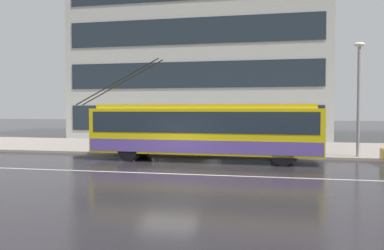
# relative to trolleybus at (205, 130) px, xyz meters

# --- Properties ---
(ground_plane) EXTENTS (160.00, 160.00, 0.00)m
(ground_plane) POSITION_rel_trolleybus_xyz_m (-1.04, -3.26, -1.59)
(ground_plane) COLOR #262227
(sidewalk_slab) EXTENTS (80.00, 10.00, 0.14)m
(sidewalk_slab) POSITION_rel_trolleybus_xyz_m (-1.04, 6.60, -1.52)
(sidewalk_slab) COLOR gray
(sidewalk_slab) RESTS_ON ground_plane
(lane_centre_line) EXTENTS (72.00, 0.14, 0.01)m
(lane_centre_line) POSITION_rel_trolleybus_xyz_m (-1.04, -4.46, -1.59)
(lane_centre_line) COLOR silver
(lane_centre_line) RESTS_ON ground_plane
(trolleybus) EXTENTS (12.97, 2.83, 5.30)m
(trolleybus) POSITION_rel_trolleybus_xyz_m (0.00, 0.00, 0.00)
(trolleybus) COLOR yellow
(trolleybus) RESTS_ON ground_plane
(bus_shelter) EXTENTS (4.15, 1.70, 2.46)m
(bus_shelter) POSITION_rel_trolleybus_xyz_m (-1.71, 3.64, 0.40)
(bus_shelter) COLOR gray
(bus_shelter) RESTS_ON sidewalk_slab
(pedestrian_at_shelter) EXTENTS (1.55, 1.55, 1.90)m
(pedestrian_at_shelter) POSITION_rel_trolleybus_xyz_m (3.37, 3.23, 0.10)
(pedestrian_at_shelter) COLOR #17344E
(pedestrian_at_shelter) RESTS_ON sidewalk_slab
(pedestrian_approaching_curb) EXTENTS (0.51, 0.51, 1.58)m
(pedestrian_approaching_curb) POSITION_rel_trolleybus_xyz_m (3.80, 4.17, -0.52)
(pedestrian_approaching_curb) COLOR navy
(pedestrian_approaching_curb) RESTS_ON sidewalk_slab
(street_lamp) EXTENTS (0.60, 0.32, 6.02)m
(street_lamp) POSITION_rel_trolleybus_xyz_m (7.81, 2.25, 2.15)
(street_lamp) COLOR gray
(street_lamp) RESTS_ON sidewalk_slab
(office_tower_corner_left) EXTENTS (22.24, 12.17, 24.87)m
(office_tower_corner_left) POSITION_rel_trolleybus_xyz_m (-3.17, 17.27, 10.85)
(office_tower_corner_left) COLOR #B1B1AC
(office_tower_corner_left) RESTS_ON ground_plane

